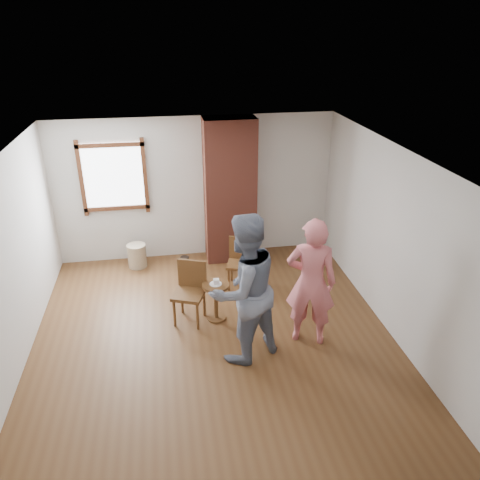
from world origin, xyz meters
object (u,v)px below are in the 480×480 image
Objects in this scene: side_table at (216,296)px; man at (244,289)px; dining_chair_left at (190,288)px; person_pink at (311,282)px; stoneware_crock at (137,256)px; dining_chair_right at (240,260)px.

man is (0.26, -0.88, 0.61)m from side_table.
side_table is at bearing 8.46° from dining_chair_left.
person_pink is (1.56, -0.78, 0.40)m from dining_chair_left.
stoneware_crock is 0.47× the size of dining_chair_left.
dining_chair_left is 1.54× the size of side_table.
person_pink reaches higher than side_table.
stoneware_crock is 2.00m from dining_chair_left.
dining_chair_left is (0.84, -1.79, 0.30)m from stoneware_crock.
side_table is at bearing -100.70° from man.
man reaches higher than dining_chair_left.
dining_chair_left is at bearing -119.04° from dining_chair_right.
dining_chair_right is 0.41× the size of man.
dining_chair_right is at bearing 65.40° from dining_chair_left.
man is 0.96m from person_pink.
dining_chair_left is 0.39m from side_table.
person_pink is (2.41, -2.56, 0.70)m from stoneware_crock.
stoneware_crock is at bearing 136.85° from dining_chair_left.
dining_chair_right is at bearing -125.23° from man.
man reaches higher than dining_chair_right.
dining_chair_right is 0.46× the size of person_pink.
person_pink is at bearing -4.87° from dining_chair_left.
dining_chair_left is 1.79m from person_pink.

